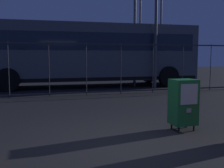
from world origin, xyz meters
TOP-DOWN VIEW (x-y plane):
  - ground_plane at (0.00, 0.00)m, footprint 60.00×60.00m
  - newspaper_box_secondary at (1.58, 0.53)m, footprint 0.48×0.42m
  - fence_barrier at (0.00, 5.94)m, footprint 18.03×0.04m
  - bus_near at (1.44, 8.94)m, footprint 10.58×3.07m
  - street_light_near_left at (7.63, 13.53)m, footprint 0.32×0.32m
  - street_light_near_right at (3.59, 8.33)m, footprint 0.32×0.32m
  - street_light_far_right at (6.57, 14.84)m, footprint 0.32×0.32m

SIDE VIEW (x-z plane):
  - ground_plane at x=0.00m, z-range 0.00..0.00m
  - newspaper_box_secondary at x=1.58m, z-range 0.06..1.08m
  - fence_barrier at x=0.00m, z-range 0.02..2.02m
  - bus_near at x=1.44m, z-range 0.21..3.21m
  - street_light_near_right at x=3.59m, z-range 0.55..6.90m
  - street_light_far_right at x=6.57m, z-range 0.56..7.68m
  - street_light_near_left at x=7.63m, z-range 0.56..7.81m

